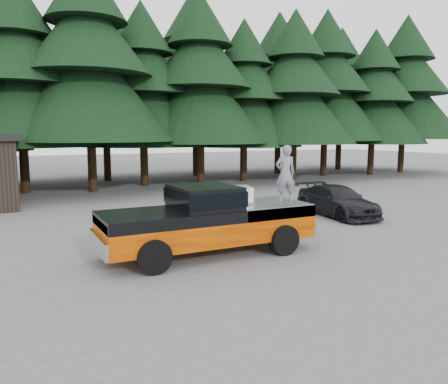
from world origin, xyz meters
name	(u,v)px	position (x,y,z in m)	size (l,w,h in m)	color
ground	(219,248)	(0.00, 0.00, 0.00)	(120.00, 120.00, 0.00)	#4F4F52
pickup_truck	(208,231)	(-0.58, -0.50, 0.67)	(6.00, 2.04, 1.33)	#C95300
truck_cab	(204,196)	(-0.68, -0.50, 1.62)	(1.66, 1.90, 0.59)	black
air_compressor	(240,196)	(0.47, -0.42, 1.55)	(0.65, 0.54, 0.45)	silver
man_on_bed	(285,174)	(1.84, -0.67, 2.16)	(0.60, 0.40, 1.66)	slate
parked_car	(337,201)	(6.51, 2.36, 0.61)	(1.70, 4.18, 1.21)	black
treeline	(104,62)	(0.42, 17.20, 7.72)	(60.15, 16.05, 17.50)	black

